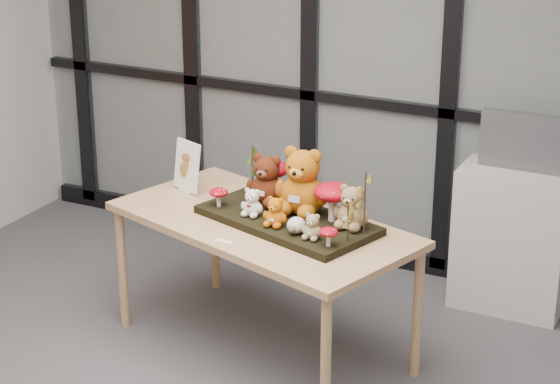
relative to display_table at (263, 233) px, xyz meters
The scene contains 24 objects.
room_shell 1.53m from the display_table, 85.25° to the right, with size 5.00×5.00×5.00m.
glass_partition 1.51m from the display_table, 85.86° to the left, with size 4.90×0.06×2.78m.
display_table is the anchor object (origin of this frame).
diorama_tray 0.16m from the display_table, ahead, with size 0.92×0.46×0.04m, color black.
bear_pooh_yellow 0.36m from the display_table, 32.76° to the left, with size 0.29×0.26×0.38m, color #A7580D, non-canonical shape.
bear_brown_medium 0.29m from the display_table, 108.05° to the left, with size 0.23×0.20×0.30m, color #471A0B, non-canonical shape.
bear_tan_back 0.53m from the display_table, ahead, with size 0.19×0.17×0.24m, color olive, non-canonical shape.
bear_small_yellow 0.26m from the display_table, 40.34° to the right, with size 0.13×0.12×0.17m, color #CC5F0A, non-canonical shape.
bear_white_bow 0.19m from the display_table, 129.74° to the right, with size 0.12×0.11×0.16m, color white, non-canonical shape.
bear_beige_small 0.44m from the display_table, 25.95° to the right, with size 0.11×0.10×0.14m, color tan, non-canonical shape.
plush_cream_hedgehog 0.34m from the display_table, 29.67° to the right, with size 0.07×0.06×0.09m, color beige, non-canonical shape.
mushroom_back_left 0.34m from the display_table, 107.25° to the left, with size 0.19×0.19×0.21m, color maroon, non-canonical shape.
mushroom_back_right 0.42m from the display_table, 12.14° to the left, with size 0.20×0.20×0.22m, color maroon, non-canonical shape.
mushroom_front_left 0.30m from the display_table, behind, with size 0.10×0.10×0.11m, color maroon, non-canonical shape.
mushroom_front_right 0.54m from the display_table, 25.49° to the right, with size 0.09×0.09×0.10m, color maroon, non-canonical shape.
sprig_green_far_left 0.39m from the display_table, 127.28° to the left, with size 0.05×0.05×0.27m, color #1E3C0D, non-canonical shape.
sprig_green_mid_left 0.35m from the display_table, 107.74° to the left, with size 0.05×0.05×0.22m, color #1E3C0D, non-canonical shape.
sprig_dry_far_right 0.62m from the display_table, ahead, with size 0.05×0.05×0.32m, color brown, non-canonical shape.
sprig_dry_mid_right 0.57m from the display_table, 12.98° to the right, with size 0.05×0.05×0.20m, color brown, non-canonical shape.
sprig_green_centre 0.33m from the display_table, 57.18° to the left, with size 0.05×0.05×0.21m, color #1E3C0D, non-canonical shape.
sign_holder 0.63m from the display_table, 160.97° to the left, with size 0.20×0.12×0.29m.
label_card 0.33m from the display_table, 98.37° to the right, with size 0.09×0.03×0.00m, color white.
cabinet 1.53m from the display_table, 46.61° to the left, with size 0.63×0.37×0.84m, color #B2AA9F.
monitor 1.56m from the display_table, 47.08° to the left, with size 0.46×0.05×0.33m.
Camera 1 is at (2.13, -3.10, 2.72)m, focal length 65.00 mm.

